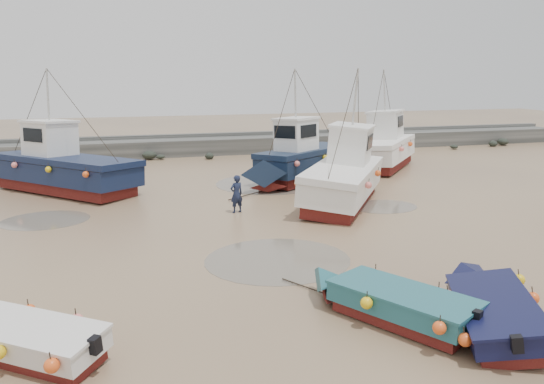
{
  "coord_description": "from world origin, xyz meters",
  "views": [
    {
      "loc": [
        -6.82,
        -17.65,
        6.02
      ],
      "look_at": [
        -1.23,
        2.09,
        1.4
      ],
      "focal_mm": 35.0,
      "sensor_mm": 36.0,
      "label": 1
    }
  ],
  "objects": [
    {
      "name": "cabin_boat_2",
      "position": [
        2.66,
        10.04,
        1.35
      ],
      "size": [
        8.69,
        6.56,
        6.22
      ],
      "rotation": [
        0.0,
        0.0,
        2.18
      ],
      "color": "maroon",
      "rests_on": "ground"
    },
    {
      "name": "puddle_a",
      "position": [
        -2.13,
        -1.78,
        0.0
      ],
      "size": [
        4.85,
        4.85,
        0.01
      ],
      "primitive_type": "cylinder",
      "color": "#635B4E",
      "rests_on": "ground"
    },
    {
      "name": "ground",
      "position": [
        0.0,
        0.0,
        0.0
      ],
      "size": [
        120.0,
        120.0,
        0.0
      ],
      "primitive_type": "plane",
      "color": "#947855",
      "rests_on": "ground"
    },
    {
      "name": "cabin_boat_3",
      "position": [
        9.65,
        13.22,
        1.35
      ],
      "size": [
        7.52,
        8.25,
        6.22
      ],
      "rotation": [
        0.0,
        0.0,
        -0.72
      ],
      "color": "maroon",
      "rests_on": "ground"
    },
    {
      "name": "dinghy_0",
      "position": [
        -9.27,
        -6.1,
        0.55
      ],
      "size": [
        4.94,
        3.93,
        1.43
      ],
      "rotation": [
        0.0,
        0.0,
        0.93
      ],
      "color": "maroon",
      "rests_on": "ground"
    },
    {
      "name": "puddle_d",
      "position": [
        0.82,
        10.17,
        0.0
      ],
      "size": [
        5.8,
        5.8,
        0.01
      ],
      "primitive_type": "cylinder",
      "color": "#635B4E",
      "rests_on": "ground"
    },
    {
      "name": "dinghy_2",
      "position": [
        -0.64,
        -6.61,
        0.55
      ],
      "size": [
        3.69,
        5.37,
        1.43
      ],
      "rotation": [
        0.0,
        0.0,
        0.54
      ],
      "color": "maroon",
      "rests_on": "ground"
    },
    {
      "name": "puddle_c",
      "position": [
        -10.14,
        5.48,
        0.0
      ],
      "size": [
        3.6,
        3.6,
        0.01
      ],
      "primitive_type": "cylinder",
      "color": "#635B4E",
      "rests_on": "ground"
    },
    {
      "name": "person",
      "position": [
        -2.16,
        4.53,
        0.0
      ],
      "size": [
        0.71,
        0.58,
        1.68
      ],
      "primitive_type": "imported",
      "rotation": [
        0.0,
        0.0,
        3.48
      ],
      "color": "#161D35",
      "rests_on": "ground"
    },
    {
      "name": "puddle_b",
      "position": [
        4.57,
        3.72,
        0.0
      ],
      "size": [
        3.18,
        3.18,
        0.01
      ],
      "primitive_type": "cylinder",
      "color": "#635B4E",
      "rests_on": "ground"
    },
    {
      "name": "seawall",
      "position": [
        0.05,
        21.99,
        0.63
      ],
      "size": [
        60.0,
        4.92,
        1.5
      ],
      "color": "#61605C",
      "rests_on": "ground"
    },
    {
      "name": "cabin_boat_0",
      "position": [
        -10.2,
        11.38,
        1.3
      ],
      "size": [
        9.08,
        9.16,
        6.22
      ],
      "rotation": [
        0.0,
        0.0,
        0.78
      ],
      "color": "maroon",
      "rests_on": "ground"
    },
    {
      "name": "cabin_boat_1",
      "position": [
        3.2,
        5.15,
        1.32
      ],
      "size": [
        7.1,
        9.45,
        6.22
      ],
      "rotation": [
        0.0,
        0.0,
        -0.61
      ],
      "color": "maroon",
      "rests_on": "ground"
    },
    {
      "name": "dinghy_1",
      "position": [
        1.63,
        -7.67,
        0.55
      ],
      "size": [
        3.42,
        5.74,
        1.43
      ],
      "rotation": [
        0.0,
        0.0,
        -0.44
      ],
      "color": "maroon",
      "rests_on": "ground"
    }
  ]
}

